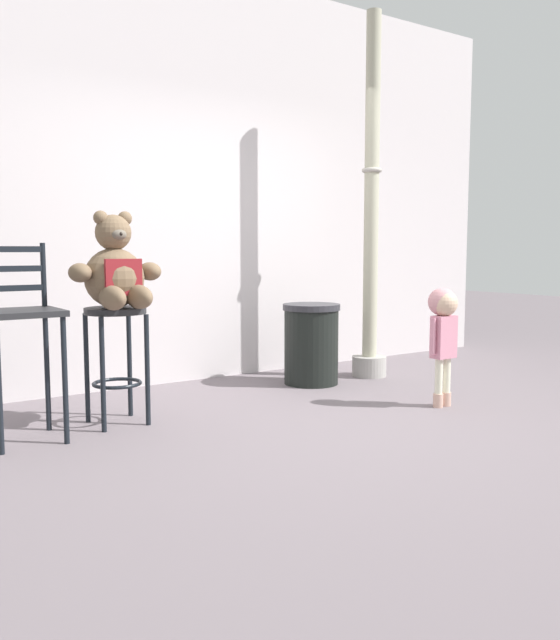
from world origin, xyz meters
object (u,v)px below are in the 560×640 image
Objects in this scene: bar_stool_with_teddy at (116,341)px; trash_bin at (311,344)px; lamppost at (371,233)px; teddy_bear at (116,273)px; child_walking at (443,321)px; bar_chair_empty at (21,325)px.

bar_stool_with_teddy is 1.12× the size of trash_bin.
bar_stool_with_teddy is 0.24× the size of lamppost.
teddy_bear is 0.72× the size of child_walking.
child_walking reaches higher than trash_bin.
child_walking is at bearing -77.22° from trash_bin.
teddy_bear is at bearing -172.60° from lamppost.
bar_chair_empty is (-2.42, -0.38, 0.35)m from trash_bin.
bar_stool_with_teddy is 0.44m from teddy_bear.
teddy_bear reaches higher than trash_bin.
trash_bin is (1.83, 0.35, -0.64)m from teddy_bear.
bar_chair_empty reaches higher than child_walking.
lamppost is at bearing -2.74° from trash_bin.
teddy_bear is at bearing -90.00° from bar_stool_with_teddy.
teddy_bear reaches higher than bar_chair_empty.
lamppost is 2.69× the size of bar_chair_empty.
teddy_bear is 2.29m from child_walking.
trash_bin is 2.48m from bar_chair_empty.
trash_bin is at bearing 10.82° from teddy_bear.
lamppost reaches higher than bar_stool_with_teddy.
child_walking is at bearing -16.81° from bar_chair_empty.
teddy_bear is at bearing 2.81° from bar_chair_empty.
lamppost is at bearing 6.51° from bar_chair_empty.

